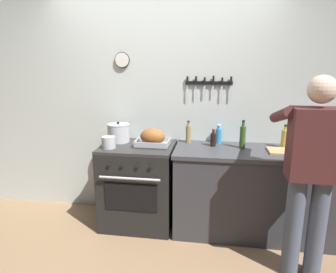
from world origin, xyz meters
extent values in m
cube|color=silver|center=(0.00, 1.35, 1.30)|extent=(6.00, 0.10, 2.60)
cube|color=black|center=(0.50, 1.29, 1.54)|extent=(0.50, 0.02, 0.04)
cube|color=silver|center=(0.27, 1.28, 1.44)|extent=(0.02, 0.00, 0.16)
cube|color=black|center=(0.27, 1.28, 1.57)|extent=(0.02, 0.02, 0.09)
cube|color=silver|center=(0.37, 1.28, 1.45)|extent=(0.01, 0.00, 0.14)
cube|color=black|center=(0.37, 1.28, 1.57)|extent=(0.02, 0.02, 0.09)
cube|color=silver|center=(0.46, 1.28, 1.46)|extent=(0.02, 0.00, 0.13)
cube|color=black|center=(0.46, 1.28, 1.56)|extent=(0.02, 0.02, 0.08)
cube|color=silver|center=(0.55, 1.28, 1.47)|extent=(0.02, 0.00, 0.12)
cube|color=black|center=(0.55, 1.28, 1.57)|extent=(0.02, 0.02, 0.10)
cube|color=silver|center=(0.64, 1.28, 1.44)|extent=(0.02, 0.00, 0.16)
cube|color=black|center=(0.64, 1.28, 1.56)|extent=(0.02, 0.02, 0.08)
cube|color=silver|center=(0.74, 1.28, 1.45)|extent=(0.02, 0.00, 0.15)
cube|color=black|center=(0.74, 1.28, 1.57)|extent=(0.02, 0.02, 0.09)
cylinder|color=white|center=(-0.45, 1.28, 1.78)|extent=(0.15, 0.02, 0.15)
torus|color=black|center=(-0.45, 1.28, 1.78)|extent=(0.17, 0.02, 0.17)
cube|color=#38383D|center=(1.20, 0.99, 0.43)|extent=(2.00, 0.62, 0.86)
cube|color=#3D3D42|center=(1.20, 0.99, 0.88)|extent=(2.03, 0.65, 0.04)
cube|color=black|center=(-0.22, 0.99, 0.43)|extent=(0.76, 0.62, 0.87)
cube|color=black|center=(-0.22, 0.67, 0.45)|extent=(0.53, 0.01, 0.28)
cube|color=#2D2D2D|center=(-0.22, 0.99, 0.89)|extent=(0.76, 0.62, 0.03)
cylinder|color=black|center=(-0.43, 0.67, 0.78)|extent=(0.04, 0.02, 0.04)
cylinder|color=black|center=(-0.30, 0.67, 0.78)|extent=(0.04, 0.02, 0.04)
cylinder|color=black|center=(-0.14, 0.67, 0.78)|extent=(0.04, 0.02, 0.04)
cylinder|color=black|center=(-0.01, 0.67, 0.78)|extent=(0.04, 0.02, 0.04)
cylinder|color=silver|center=(-0.22, 0.65, 0.66)|extent=(0.61, 0.02, 0.02)
cylinder|color=#4C566B|center=(1.25, 0.38, 0.43)|extent=(0.14, 0.14, 0.86)
cylinder|color=#4C566B|center=(1.43, 0.38, 0.43)|extent=(0.14, 0.14, 0.86)
cube|color=#4C2323|center=(1.34, 0.38, 1.14)|extent=(0.38, 0.22, 0.56)
sphere|color=beige|center=(1.34, 0.38, 1.55)|extent=(0.21, 0.21, 0.21)
cylinder|color=#4C2323|center=(1.13, 0.62, 1.32)|extent=(0.09, 0.55, 0.22)
cylinder|color=#4C2323|center=(1.55, 0.62, 1.32)|extent=(0.09, 0.55, 0.22)
cube|color=#B7B7BC|center=(-0.06, 0.99, 0.91)|extent=(0.34, 0.25, 0.01)
cube|color=#B7B7BC|center=(-0.06, 0.87, 0.94)|extent=(0.34, 0.01, 0.05)
cube|color=#B7B7BC|center=(-0.06, 1.12, 0.94)|extent=(0.34, 0.01, 0.05)
cube|color=#B7B7BC|center=(-0.23, 0.99, 0.94)|extent=(0.01, 0.25, 0.05)
cube|color=#B7B7BC|center=(0.11, 0.99, 0.94)|extent=(0.01, 0.25, 0.05)
ellipsoid|color=#935628|center=(-0.06, 0.99, 1.00)|extent=(0.26, 0.19, 0.18)
cylinder|color=#B7B7BC|center=(-0.47, 1.11, 0.99)|extent=(0.24, 0.24, 0.19)
cylinder|color=#B2B2B7|center=(-0.47, 1.11, 1.09)|extent=(0.25, 0.25, 0.01)
sphere|color=black|center=(-0.47, 1.11, 1.11)|extent=(0.03, 0.03, 0.03)
cylinder|color=#B7B7BC|center=(-0.49, 0.85, 0.96)|extent=(0.14, 0.14, 0.12)
cube|color=tan|center=(1.29, 0.96, 0.91)|extent=(0.36, 0.24, 0.02)
cylinder|color=black|center=(0.57, 1.08, 0.97)|extent=(0.06, 0.06, 0.14)
cylinder|color=black|center=(0.57, 1.08, 1.05)|extent=(0.03, 0.03, 0.03)
cylinder|color=#B21919|center=(0.57, 1.08, 1.08)|extent=(0.03, 0.03, 0.01)
cylinder|color=#997F4C|center=(0.30, 1.18, 0.99)|extent=(0.06, 0.06, 0.19)
cylinder|color=#997F4C|center=(0.30, 1.18, 1.11)|extent=(0.03, 0.03, 0.04)
cylinder|color=black|center=(0.30, 1.18, 1.14)|extent=(0.03, 0.03, 0.01)
cylinder|color=gold|center=(1.29, 1.13, 0.99)|extent=(0.07, 0.07, 0.19)
cylinder|color=gold|center=(1.29, 1.13, 1.11)|extent=(0.03, 0.03, 0.04)
cylinder|color=black|center=(1.29, 1.13, 1.13)|extent=(0.04, 0.04, 0.01)
cylinder|color=#338CCC|center=(0.63, 1.22, 0.98)|extent=(0.07, 0.07, 0.16)
cylinder|color=#338CCC|center=(0.63, 1.22, 1.07)|extent=(0.03, 0.03, 0.03)
cylinder|color=white|center=(0.63, 1.22, 1.10)|extent=(0.04, 0.04, 0.01)
cylinder|color=#385623|center=(0.87, 1.05, 1.01)|extent=(0.06, 0.06, 0.23)
cylinder|color=#385623|center=(0.87, 1.05, 1.15)|extent=(0.03, 0.03, 0.05)
cylinder|color=black|center=(0.87, 1.05, 1.18)|extent=(0.03, 0.03, 0.01)
camera|label=1|loc=(0.55, -1.89, 1.72)|focal=30.97mm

